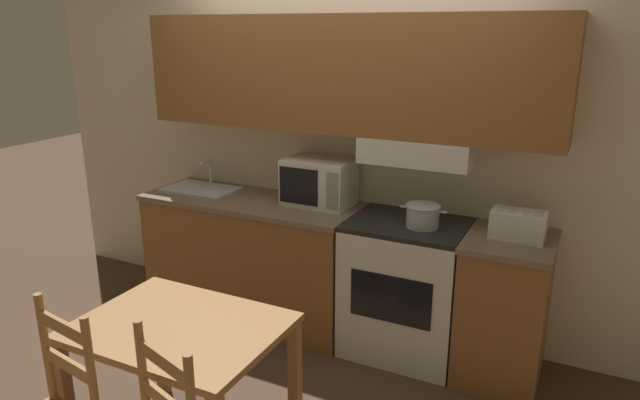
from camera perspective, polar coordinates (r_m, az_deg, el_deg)
ground_plane at (r=4.40m, az=2.62°, el=-11.26°), size 16.00×16.00×0.00m
wall_back at (r=3.85m, az=2.71°, el=8.67°), size 5.21×0.38×2.55m
lower_counter_main at (r=4.24m, az=-6.69°, el=-5.72°), size 1.58×0.61×0.90m
lower_counter_right_stub at (r=3.66m, az=17.91°, el=-10.27°), size 0.50×0.61×0.90m
stove_range at (r=3.79m, az=8.50°, el=-8.69°), size 0.73×0.58×0.90m
cooking_pot at (r=3.53m, az=10.24°, el=-1.49°), size 0.29×0.21×0.14m
microwave at (r=3.90m, az=-0.09°, el=1.83°), size 0.46×0.33×0.32m
toaster at (r=3.48m, az=19.19°, el=-2.35°), size 0.32×0.19×0.16m
sink_basin at (r=4.34m, az=-11.83°, el=1.08°), size 0.53×0.34×0.22m
dining_table at (r=2.90m, az=-13.75°, el=-13.88°), size 0.96×0.73×0.72m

